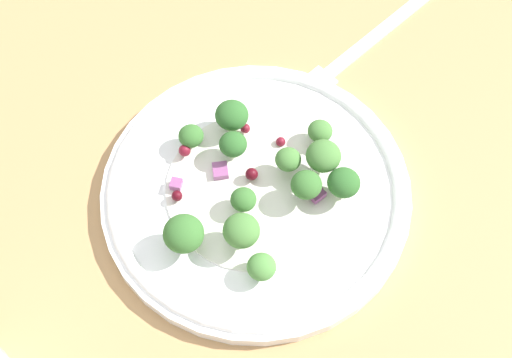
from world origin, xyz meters
TOP-DOWN VIEW (x-y plane):
  - ground_plane at (0.00, 0.00)cm, footprint 180.00×180.00cm
  - plate at (1.90, 1.39)cm, footprint 24.20×24.20cm
  - dressing_pool at (1.90, 1.39)cm, footprint 14.04×14.04cm
  - broccoli_floret_0 at (6.88, -3.01)cm, footprint 1.98×1.98cm
  - broccoli_floret_1 at (-5.06, 0.36)cm, footprint 2.11×2.11cm
  - broccoli_floret_2 at (-0.13, 2.07)cm, footprint 1.97×1.97cm
  - broccoli_floret_3 at (2.17, -5.19)cm, footprint 2.49×2.49cm
  - broccoli_floret_4 at (5.06, 7.02)cm, footprint 2.01×2.01cm
  - broccoli_floret_5 at (1.52, -2.44)cm, footprint 2.36×2.36cm
  - broccoli_floret_6 at (3.68, -0.83)cm, footprint 2.01×2.01cm
  - broccoli_floret_7 at (4.04, -3.46)cm, footprint 2.70×2.70cm
  - broccoli_floret_8 at (-3.66, 5.83)cm, footprint 2.99×2.99cm
  - broccoli_floret_9 at (4.45, 3.55)cm, footprint 2.19×2.19cm
  - broccoli_floret_10 at (7.02, 4.06)cm, footprint 2.67×2.67cm
  - broccoli_floret_11 at (-2.87, 1.77)cm, footprint 2.71×2.71cm
  - cranberry_0 at (5.79, -2.65)cm, footprint 0.75×0.75cm
  - cranberry_1 at (0.43, 7.20)cm, footprint 0.84×0.84cm
  - cranberry_2 at (6.73, 2.95)cm, footprint 0.79×0.79cm
  - cranberry_3 at (3.95, 7.36)cm, footprint 0.96×0.96cm
  - cranberry_4 at (2.59, 1.83)cm, footprint 0.99×0.99cm
  - cranberry_5 at (6.15, -0.49)cm, footprint 0.77×0.77cm
  - onion_bit_0 at (1.63, -3.34)cm, footprint 1.49×1.47cm
  - onion_bit_1 at (1.05, 7.48)cm, footprint 0.95×0.93cm
  - onion_bit_2 at (2.82, 4.34)cm, footprint 1.62×1.51cm
  - fork at (18.22, -5.95)cm, footprint 15.76×12.88cm

SIDE VIEW (x-z plane):
  - ground_plane at x=0.00cm, z-range -2.00..0.00cm
  - fork at x=18.22cm, z-range 0.00..0.50cm
  - plate at x=1.90cm, z-range 0.01..1.71cm
  - dressing_pool at x=1.90cm, z-range 1.20..1.40cm
  - cranberry_5 at x=6.15cm, z-range 1.27..2.05cm
  - onion_bit_2 at x=2.82cm, z-range 1.37..1.96cm
  - cranberry_0 at x=5.79cm, z-range 1.36..2.11cm
  - onion_bit_1 at x=1.05cm, z-range 1.57..2.16cm
  - onion_bit_0 at x=1.63cm, z-range 1.68..2.25cm
  - cranberry_1 at x=0.43cm, z-range 1.54..2.39cm
  - cranberry_2 at x=6.73cm, z-range 1.70..2.48cm
  - cranberry_4 at x=2.59cm, z-range 1.65..2.64cm
  - cranberry_3 at x=3.95cm, z-range 1.68..2.64cm
  - broccoli_floret_1 at x=-5.06cm, z-range 1.46..3.60cm
  - broccoli_floret_4 at x=5.06cm, z-range 1.57..3.61cm
  - broccoli_floret_0 at x=6.88cm, z-range 1.71..3.71cm
  - broccoli_floret_2 at x=-0.13cm, z-range 1.72..3.71cm
  - broccoli_floret_9 at x=4.45cm, z-range 1.99..4.21cm
  - broccoli_floret_6 at x=3.68cm, z-range 2.11..4.15cm
  - broccoli_floret_10 at x=7.02cm, z-range 1.89..4.59cm
  - broccoli_floret_3 at x=2.17cm, z-range 1.99..4.52cm
  - broccoli_floret_8 at x=-3.66cm, z-range 1.79..4.83cm
  - broccoli_floret_5 at x=1.52cm, z-range 2.21..4.60cm
  - broccoli_floret_11 at x=-2.87cm, z-range 2.03..4.77cm
  - broccoli_floret_7 at x=4.04cm, z-range 2.27..5.01cm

